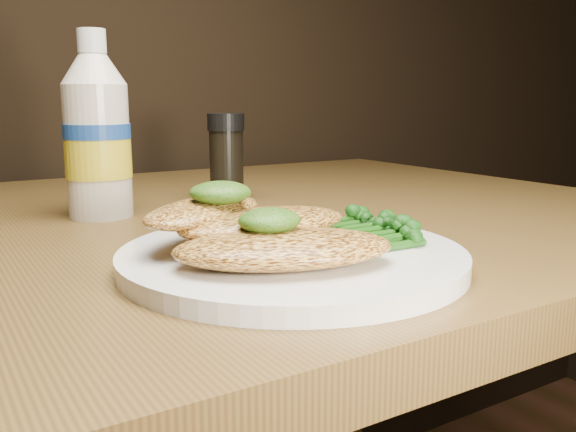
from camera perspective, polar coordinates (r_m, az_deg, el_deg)
plate at (r=0.47m, az=0.40°, el=-3.87°), size 0.27×0.27×0.01m
chicken_front at (r=0.42m, az=-0.36°, el=-3.04°), size 0.17×0.13×0.02m
chicken_mid at (r=0.47m, az=-2.25°, el=-0.66°), size 0.14×0.07×0.02m
chicken_back at (r=0.48m, az=-7.83°, el=0.43°), size 0.14×0.12×0.02m
pesto_front at (r=0.42m, az=-1.74°, el=-0.41°), size 0.05×0.05×0.02m
pesto_back at (r=0.47m, az=-6.36°, el=2.18°), size 0.06×0.05×0.02m
broccolini_bundle at (r=0.49m, az=4.72°, el=-1.25°), size 0.13×0.10×0.02m
mayo_bottle at (r=0.69m, az=-17.45°, el=8.09°), size 0.08×0.08×0.20m
pepper_grinder at (r=0.75m, az=-5.77°, el=5.35°), size 0.06×0.06×0.11m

